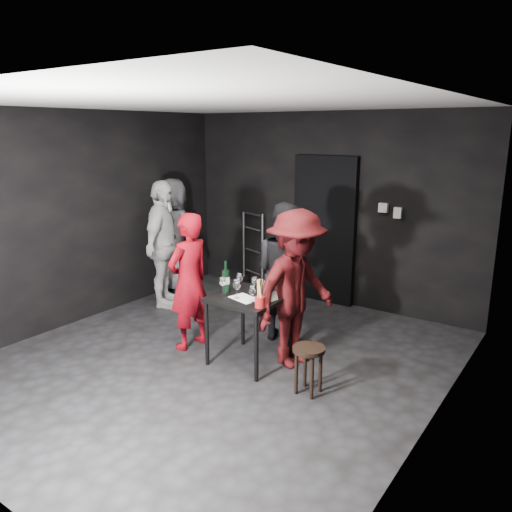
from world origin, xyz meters
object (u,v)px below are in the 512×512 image
Objects in this scene: bystander_grey at (172,226)px; wine_bottle at (226,280)px; tasting_table at (249,305)px; bystander_cream at (162,233)px; breadstick_cup at (260,294)px; stool at (309,358)px; server_red at (189,278)px; hand_truck at (252,274)px; man_maroon at (296,280)px; woman_black at (286,265)px.

bystander_grey is 5.87× the size of wine_bottle.
bystander_cream is at bearing 159.41° from tasting_table.
bystander_cream reaches higher than wine_bottle.
wine_bottle is at bearing 161.81° from breadstick_cup.
server_red reaches higher than stool.
hand_truck is at bearing -139.20° from bystander_grey.
server_red is at bearing -175.42° from tasting_table.
bystander_cream is 2.53m from breadstick_cup.
bystander_grey reaches higher than breadstick_cup.
bystander_grey is at bearing 80.35° from man_maroon.
server_red is at bearing -53.41° from hand_truck.
wine_bottle is (-0.28, -0.04, 0.23)m from tasting_table.
tasting_table is at bearing -36.16° from hand_truck.
bystander_cream is at bearing 161.18° from stool.
stool is 0.85m from man_maroon.
woman_black is 2.51m from bystander_grey.
bystander_grey is (-2.44, 1.37, 0.36)m from tasting_table.
hand_truck is at bearing -26.93° from woman_black.
woman_black reaches higher than wine_bottle.
hand_truck is 0.73× the size of server_red.
wine_bottle reaches higher than stool.
breadstick_cup is at bearing 86.52° from server_red.
tasting_table is 0.81m from server_red.
bystander_grey is at bearing 150.63° from tasting_table.
breadstick_cup is (2.73, -1.60, -0.12)m from bystander_grey.
breadstick_cup is at bearing 151.62° from bystander_grey.
bystander_grey is (-0.95, -0.76, 0.79)m from hand_truck.
woman_black is 0.98× the size of man_maroon.
woman_black is 0.83m from wine_bottle.
server_red reaches higher than wine_bottle.
wine_bottle reaches higher than breadstick_cup.
hand_truck is 2.14m from woman_black.
wine_bottle is at bearing 148.82° from bystander_grey.
bystander_grey is (-0.41, 0.61, -0.05)m from bystander_cream.
tasting_table is at bearing 99.56° from server_red.
woman_black is at bearing 52.81° from man_maroon.
stool is 0.29× the size of server_red.
bystander_cream is (-2.01, 0.01, 0.15)m from woman_black.
bystander_cream is at bearing 15.95° from woman_black.
stool is at bearing 156.09° from bystander_grey.
bystander_cream reaches higher than breadstick_cup.
hand_truck is 2.38m from server_red.
wine_bottle is 0.60m from breadstick_cup.
stool is 3.12m from bystander_cream.
tasting_table is at bearing 107.07° from woman_black.
breadstick_cup is at bearing -139.44° from bystander_cream.
hand_truck is at bearing -47.73° from bystander_cream.
man_maroon is (-0.43, 0.47, 0.57)m from stool.
bystander_grey is at bearing 7.56° from bystander_cream.
bystander_grey is (-3.29, 1.59, 0.65)m from stool.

